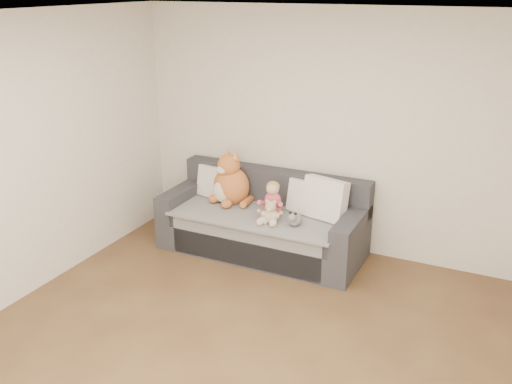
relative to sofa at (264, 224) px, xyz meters
The scene contains 10 objects.
room_shell 2.01m from the sofa, 69.21° to the right, with size 5.00×5.00×5.00m.
sofa is the anchor object (origin of this frame).
cushion_left 0.80m from the sofa, 169.47° to the left, with size 0.42×0.26×0.36m.
cushion_right_back 0.56m from the sofa, 17.10° to the left, with size 0.42×0.28×0.36m.
cushion_right_front 0.77m from the sofa, ahead, with size 0.51×0.32×0.45m.
toddler 0.39m from the sofa, 40.29° to the right, with size 0.28×0.40×0.39m.
plush_cat 0.59m from the sofa, behind, with size 0.48×0.44×0.64m.
teddy_bear 0.44m from the sofa, 53.40° to the right, with size 0.21×0.15×0.26m.
plush_cow 0.57m from the sofa, 27.39° to the right, with size 0.14×0.22×0.17m.
sippy_cup 0.38m from the sofa, 60.16° to the right, with size 0.09×0.07×0.10m.
Camera 1 is at (1.79, -3.14, 2.83)m, focal length 40.00 mm.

